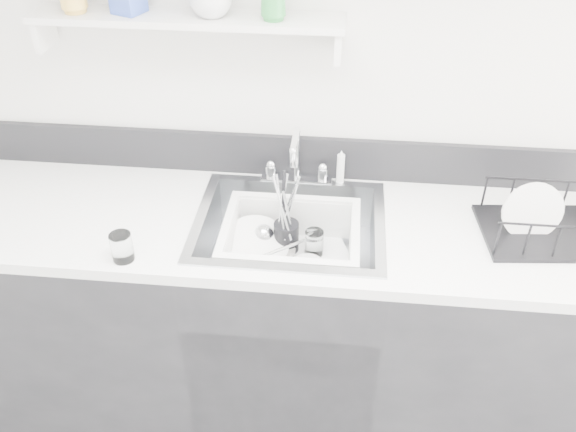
# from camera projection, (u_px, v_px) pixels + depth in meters

# --- Properties ---
(room_shell) EXTENTS (3.50, 3.00, 2.60)m
(room_shell) POSITION_uv_depth(u_px,v_px,m) (238.00, 136.00, 0.96)
(room_shell) COLOR silver
(room_shell) RESTS_ON ground
(counter_run) EXTENTS (3.20, 0.62, 0.92)m
(counter_run) POSITION_uv_depth(u_px,v_px,m) (289.00, 318.00, 2.33)
(counter_run) COLOR black
(counter_run) RESTS_ON ground
(backsplash) EXTENTS (3.20, 0.02, 0.16)m
(backsplash) POSITION_uv_depth(u_px,v_px,m) (298.00, 156.00, 2.25)
(backsplash) COLOR black
(backsplash) RESTS_ON counter_run
(sink) EXTENTS (0.64, 0.52, 0.20)m
(sink) POSITION_uv_depth(u_px,v_px,m) (289.00, 242.00, 2.11)
(sink) COLOR silver
(sink) RESTS_ON counter_run
(faucet) EXTENTS (0.26, 0.18, 0.23)m
(faucet) POSITION_uv_depth(u_px,v_px,m) (296.00, 168.00, 2.22)
(faucet) COLOR silver
(faucet) RESTS_ON counter_run
(side_sprayer) EXTENTS (0.03, 0.03, 0.14)m
(side_sprayer) POSITION_uv_depth(u_px,v_px,m) (341.00, 167.00, 2.20)
(side_sprayer) COLOR silver
(side_sprayer) RESTS_ON counter_run
(wall_shelf) EXTENTS (1.00, 0.16, 0.12)m
(wall_shelf) POSITION_uv_depth(u_px,v_px,m) (187.00, 21.00, 1.92)
(wall_shelf) COLOR silver
(wall_shelf) RESTS_ON room_shell
(wash_tub) EXTENTS (0.56, 0.51, 0.18)m
(wash_tub) POSITION_uv_depth(u_px,v_px,m) (291.00, 246.00, 2.07)
(wash_tub) COLOR silver
(wash_tub) RESTS_ON sink
(plate_stack) EXTENTS (0.27, 0.26, 0.11)m
(plate_stack) POSITION_uv_depth(u_px,v_px,m) (260.00, 249.00, 2.13)
(plate_stack) COLOR white
(plate_stack) RESTS_ON wash_tub
(utensil_cup) EXTENTS (0.09, 0.09, 0.30)m
(utensil_cup) POSITION_uv_depth(u_px,v_px,m) (286.00, 235.00, 2.14)
(utensil_cup) COLOR black
(utensil_cup) RESTS_ON wash_tub
(ladle) EXTENTS (0.29, 0.26, 0.08)m
(ladle) POSITION_uv_depth(u_px,v_px,m) (278.00, 248.00, 2.12)
(ladle) COLOR silver
(ladle) RESTS_ON wash_tub
(tumbler_in_tub) EXTENTS (0.08, 0.08, 0.09)m
(tumbler_in_tub) POSITION_uv_depth(u_px,v_px,m) (314.00, 243.00, 2.13)
(tumbler_in_tub) COLOR white
(tumbler_in_tub) RESTS_ON wash_tub
(tumbler_counter) EXTENTS (0.07, 0.07, 0.09)m
(tumbler_counter) POSITION_uv_depth(u_px,v_px,m) (122.00, 247.00, 1.87)
(tumbler_counter) COLOR white
(tumbler_counter) RESTS_ON counter_run
(dish_rack) EXTENTS (0.42, 0.33, 0.14)m
(dish_rack) POSITION_uv_depth(u_px,v_px,m) (547.00, 217.00, 1.96)
(dish_rack) COLOR black
(dish_rack) RESTS_ON counter_run
(bowl_small) EXTENTS (0.13, 0.13, 0.03)m
(bowl_small) POSITION_uv_depth(u_px,v_px,m) (308.00, 267.00, 2.07)
(bowl_small) COLOR white
(bowl_small) RESTS_ON wash_tub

